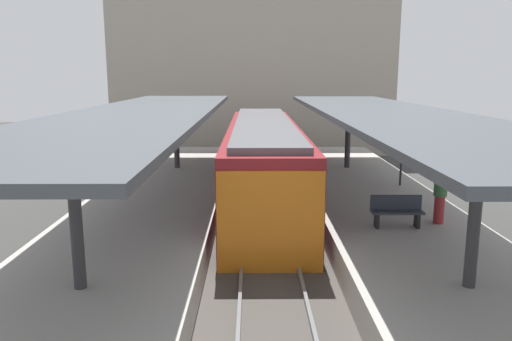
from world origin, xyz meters
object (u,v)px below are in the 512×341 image
object	(u,v)px
commuter_train	(263,161)
passenger_near_bench	(440,195)
platform_bench	(397,210)
platform_sign	(402,142)

from	to	relation	value
commuter_train	passenger_near_bench	size ratio (longest dim) A/B	9.68
passenger_near_bench	platform_bench	bearing A→B (deg)	-166.01
platform_sign	commuter_train	bearing A→B (deg)	166.33
platform_bench	passenger_near_bench	distance (m)	1.37
commuter_train	platform_bench	world-z (taller)	commuter_train
commuter_train	platform_bench	size ratio (longest dim) A/B	10.88
platform_sign	passenger_near_bench	xyz separation A→B (m)	(-0.34, -4.77, -0.81)
commuter_train	platform_bench	xyz separation A→B (m)	(3.48, -6.33, -0.26)
commuter_train	passenger_near_bench	bearing A→B (deg)	-51.63
commuter_train	platform_sign	world-z (taller)	commuter_train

